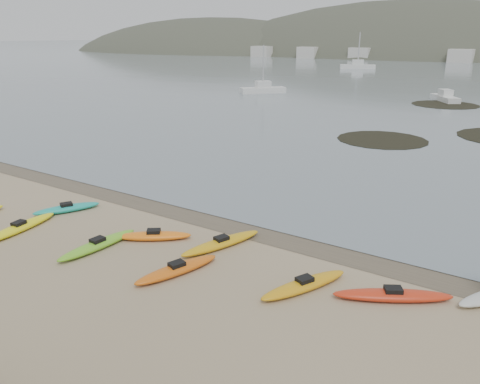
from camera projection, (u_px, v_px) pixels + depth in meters
The scene contains 4 objects.
ground at pixel (240, 223), 21.61m from camera, with size 600.00×600.00×0.00m, color tan.
wet_sand at pixel (236, 225), 21.37m from camera, with size 60.00×60.00×0.00m, color brown.
kayaks at pixel (172, 249), 18.61m from camera, with size 23.38×9.48×0.34m.
kelp_mats at pixel (453, 124), 45.05m from camera, with size 16.85×31.93×0.04m.
Camera 1 is at (10.99, -16.74, 8.26)m, focal length 35.00 mm.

